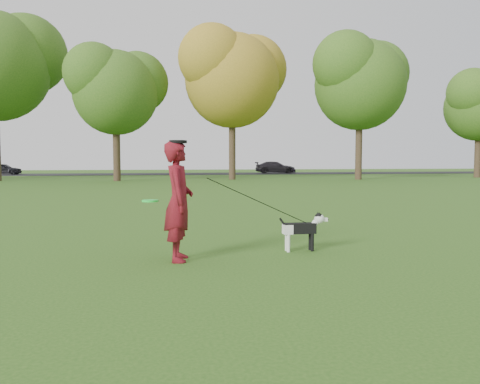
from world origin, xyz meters
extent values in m
plane|color=#285116|center=(0.00, 0.00, 0.00)|extent=(120.00, 120.00, 0.00)
cube|color=black|center=(0.00, 40.00, 0.01)|extent=(120.00, 7.00, 0.02)
imported|color=#590C11|center=(-0.81, -0.21, 0.86)|extent=(0.46, 0.66, 1.71)
cube|color=black|center=(1.10, 0.17, 0.36)|extent=(0.51, 0.16, 0.17)
cube|color=silver|center=(0.90, 0.17, 0.35)|extent=(0.14, 0.16, 0.15)
cylinder|color=silver|center=(0.90, 0.12, 0.14)|extent=(0.05, 0.05, 0.28)
cylinder|color=silver|center=(0.90, 0.23, 0.14)|extent=(0.05, 0.05, 0.28)
cylinder|color=black|center=(1.29, 0.12, 0.14)|extent=(0.05, 0.05, 0.28)
cylinder|color=black|center=(1.29, 0.23, 0.14)|extent=(0.05, 0.05, 0.28)
cylinder|color=silver|center=(1.33, 0.17, 0.41)|extent=(0.17, 0.10, 0.18)
sphere|color=silver|center=(1.42, 0.17, 0.51)|extent=(0.16, 0.16, 0.16)
sphere|color=black|center=(1.41, 0.17, 0.54)|extent=(0.12, 0.12, 0.12)
cube|color=silver|center=(1.50, 0.17, 0.49)|extent=(0.10, 0.06, 0.06)
sphere|color=black|center=(1.56, 0.17, 0.49)|extent=(0.03, 0.03, 0.03)
cone|color=black|center=(1.41, 0.13, 0.59)|extent=(0.06, 0.06, 0.07)
cone|color=black|center=(1.41, 0.22, 0.59)|extent=(0.06, 0.06, 0.07)
cylinder|color=black|center=(0.85, 0.17, 0.42)|extent=(0.18, 0.03, 0.23)
cylinder|color=black|center=(1.28, 0.17, 0.41)|extent=(0.11, 0.11, 0.02)
imported|color=black|center=(-15.67, 40.00, 0.56)|extent=(3.17, 1.34, 1.07)
imported|color=black|center=(10.55, 40.00, 0.63)|extent=(4.37, 2.24, 1.21)
cylinder|color=#1EF23C|center=(-1.21, -0.30, 0.88)|extent=(0.23, 0.23, 0.02)
cylinder|color=black|center=(-0.81, -0.21, 1.70)|extent=(0.25, 0.25, 0.04)
cylinder|color=#38281C|center=(-4.00, 25.50, 2.10)|extent=(0.48, 0.48, 4.20)
sphere|color=#426B1E|center=(-4.00, 25.50, 6.44)|extent=(5.60, 5.60, 5.60)
cylinder|color=#38281C|center=(4.00, 26.50, 2.52)|extent=(0.48, 0.48, 5.04)
sphere|color=#A58426|center=(4.00, 26.50, 7.73)|extent=(6.72, 6.72, 6.72)
cylinder|color=#38281C|center=(13.00, 25.00, 2.42)|extent=(0.48, 0.48, 4.83)
sphere|color=#426B1E|center=(13.00, 25.00, 7.41)|extent=(6.44, 6.44, 6.44)
cylinder|color=#38281C|center=(24.00, 27.00, 1.99)|extent=(0.48, 0.48, 3.99)
sphere|color=#426B1E|center=(24.00, 27.00, 6.12)|extent=(5.32, 5.32, 5.32)
camera|label=1|loc=(-1.05, -6.90, 1.45)|focal=35.00mm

